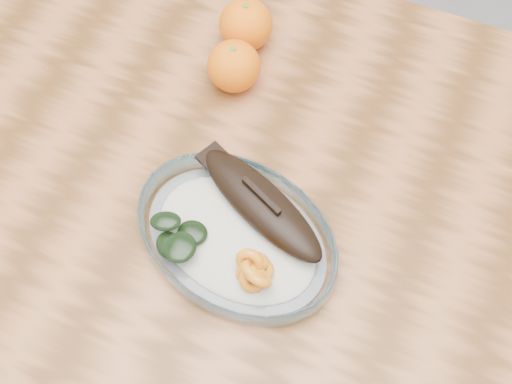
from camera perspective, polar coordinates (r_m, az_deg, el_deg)
ground at (r=1.51m, az=-4.40°, el=-12.60°), size 3.00×3.00×0.00m
dining_table at (r=0.90m, az=-7.22°, el=-1.58°), size 1.20×0.80×0.75m
plated_meal at (r=0.75m, az=-1.69°, el=-3.76°), size 0.55×0.55×0.08m
orange_left at (r=0.90m, az=-0.90°, el=14.66°), size 0.07×0.07×0.07m
orange_right at (r=0.86m, az=-1.96°, el=11.12°), size 0.07×0.07×0.07m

